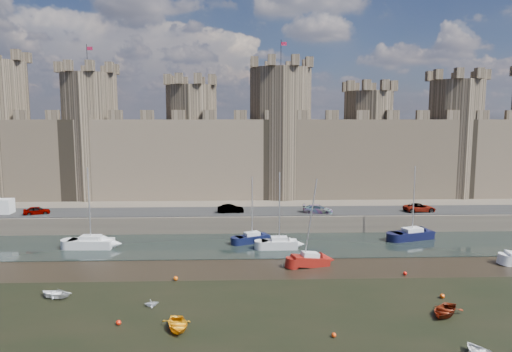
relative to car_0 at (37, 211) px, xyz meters
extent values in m
plane|color=black|center=(35.52, -32.89, -3.12)|extent=(160.00, 160.00, 0.00)
cube|color=black|center=(35.52, -8.89, -3.08)|extent=(160.00, 12.00, 0.08)
cube|color=#4C443A|center=(35.52, 27.11, -1.87)|extent=(160.00, 60.00, 2.50)
cube|color=black|center=(35.52, 1.11, -0.57)|extent=(160.00, 7.00, 0.10)
cube|color=#42382B|center=(35.52, 15.11, 6.38)|extent=(100.00, 9.00, 14.00)
cylinder|color=#42382B|center=(3.52, 15.11, 10.38)|extent=(10.00, 10.00, 22.00)
cylinder|color=black|center=(3.52, 15.11, 23.88)|extent=(0.10, 0.10, 5.00)
cube|color=maroon|center=(4.02, 15.11, 25.68)|extent=(1.00, 0.03, 0.60)
cylinder|color=#42382B|center=(21.52, 15.11, 9.38)|extent=(9.00, 9.00, 20.00)
cylinder|color=#42382B|center=(37.52, 15.11, 10.88)|extent=(11.00, 11.00, 23.00)
cylinder|color=black|center=(37.52, 15.11, 24.88)|extent=(0.10, 0.10, 5.00)
cube|color=maroon|center=(38.02, 15.11, 26.68)|extent=(1.00, 0.03, 0.60)
cylinder|color=#42382B|center=(53.52, 15.11, 8.88)|extent=(9.00, 9.00, 19.00)
cylinder|color=#42382B|center=(69.52, 15.11, 9.88)|extent=(10.00, 10.00, 21.00)
imported|color=gray|center=(0.00, 0.00, 0.00)|extent=(3.92, 2.49, 1.24)
imported|color=gray|center=(28.71, 0.13, 0.03)|extent=(4.03, 1.60, 1.31)
imported|color=gray|center=(41.81, -0.55, 0.03)|extent=(4.73, 2.67, 1.29)
imported|color=gray|center=(57.50, -0.17, 0.04)|extent=(4.93, 2.56, 1.33)
cube|color=silver|center=(10.90, -9.61, -2.47)|extent=(5.66, 2.38, 1.14)
cube|color=silver|center=(10.90, -9.61, -1.65)|extent=(2.54, 1.61, 0.52)
cylinder|color=silver|center=(10.90, -9.61, 2.74)|extent=(0.14, 0.14, 9.30)
cube|color=black|center=(31.74, -7.63, -2.55)|extent=(4.78, 3.44, 0.97)
cube|color=silver|center=(31.74, -7.63, -1.85)|extent=(2.31, 1.93, 0.44)
cylinder|color=silver|center=(31.74, -7.63, 1.92)|extent=(0.14, 0.14, 7.97)
cube|color=silver|center=(35.14, -10.72, -2.50)|extent=(4.62, 1.86, 1.08)
cube|color=silver|center=(35.14, -10.72, -1.72)|extent=(2.06, 1.28, 0.49)
cylinder|color=silver|center=(35.14, -10.72, 2.45)|extent=(0.14, 0.14, 8.83)
cube|color=black|center=(53.95, -6.78, -2.49)|extent=(6.22, 3.93, 1.11)
cube|color=silver|center=(53.95, -6.78, -1.68)|extent=(2.94, 2.29, 0.50)
cylinder|color=silver|center=(53.95, -6.78, 2.60)|extent=(0.14, 0.14, 9.07)
cube|color=maroon|center=(38.08, -17.50, -2.57)|extent=(4.58, 2.70, 1.10)
cube|color=silver|center=(38.08, -17.50, -1.78)|extent=(2.14, 1.61, 0.50)
cylinder|color=silver|center=(38.08, -17.50, 2.46)|extent=(0.14, 0.14, 8.96)
imported|color=orange|center=(25.11, -32.83, -2.78)|extent=(2.93, 3.67, 0.68)
imported|color=white|center=(22.18, -28.31, -2.79)|extent=(1.38, 1.22, 0.67)
imported|color=maroon|center=(47.56, -30.94, -2.76)|extent=(4.13, 4.25, 0.72)
imported|color=white|center=(12.65, -25.79, -2.80)|extent=(3.83, 3.44, 0.65)
sphere|color=#F55A0A|center=(23.43, -21.72, -2.89)|extent=(0.47, 0.47, 0.47)
sphere|color=#EE3C0A|center=(37.29, -34.57, -2.93)|extent=(0.38, 0.38, 0.38)
sphere|color=red|center=(47.77, -21.00, -2.91)|extent=(0.41, 0.41, 0.41)
sphere|color=#F7210A|center=(20.20, -31.86, -2.91)|extent=(0.42, 0.42, 0.42)
sphere|color=#E6480A|center=(48.98, -27.37, -2.89)|extent=(0.46, 0.46, 0.46)
camera|label=1|loc=(30.12, -67.50, 13.60)|focal=32.00mm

